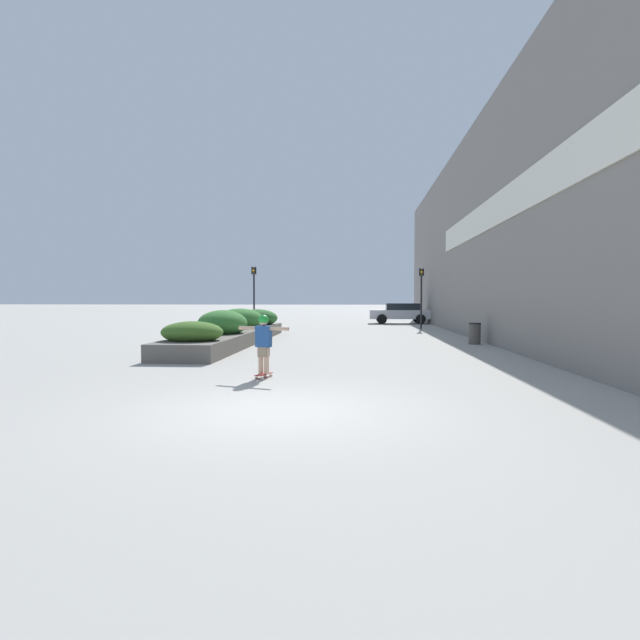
{
  "coord_description": "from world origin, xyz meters",
  "views": [
    {
      "loc": [
        1.34,
        -7.99,
        1.82
      ],
      "look_at": [
        -0.28,
        13.65,
        0.9
      ],
      "focal_mm": 28.0,
      "sensor_mm": 36.0,
      "label": 1
    }
  ],
  "objects_px": {
    "skateboarder": "(264,338)",
    "car_center_left": "(523,314)",
    "car_leftmost": "(401,313)",
    "skateboard": "(264,375)",
    "traffic_light_right": "(421,288)",
    "trash_bin": "(475,334)",
    "traffic_light_left": "(254,287)"
  },
  "relations": [
    {
      "from": "skateboarder",
      "to": "traffic_light_left",
      "type": "xyz_separation_m",
      "value": [
        -4.2,
        19.0,
        1.64
      ]
    },
    {
      "from": "skateboard",
      "to": "skateboarder",
      "type": "distance_m",
      "value": 0.85
    },
    {
      "from": "skateboard",
      "to": "car_leftmost",
      "type": "xyz_separation_m",
      "value": [
        5.35,
        25.75,
        0.74
      ]
    },
    {
      "from": "car_center_left",
      "to": "traffic_light_right",
      "type": "relative_size",
      "value": 1.04
    },
    {
      "from": "car_center_left",
      "to": "traffic_light_right",
      "type": "xyz_separation_m",
      "value": [
        -7.24,
        -3.71,
        1.71
      ]
    },
    {
      "from": "trash_bin",
      "to": "traffic_light_right",
      "type": "relative_size",
      "value": 0.23
    },
    {
      "from": "skateboarder",
      "to": "traffic_light_left",
      "type": "height_order",
      "value": "traffic_light_left"
    },
    {
      "from": "trash_bin",
      "to": "car_leftmost",
      "type": "height_order",
      "value": "car_leftmost"
    },
    {
      "from": "traffic_light_right",
      "to": "car_leftmost",
      "type": "bearing_deg",
      "value": 95.81
    },
    {
      "from": "skateboard",
      "to": "car_center_left",
      "type": "relative_size",
      "value": 0.17
    },
    {
      "from": "trash_bin",
      "to": "traffic_light_right",
      "type": "bearing_deg",
      "value": 94.68
    },
    {
      "from": "car_center_left",
      "to": "traffic_light_left",
      "type": "height_order",
      "value": "traffic_light_left"
    },
    {
      "from": "traffic_light_left",
      "to": "skateboarder",
      "type": "bearing_deg",
      "value": -77.54
    },
    {
      "from": "skateboarder",
      "to": "car_center_left",
      "type": "bearing_deg",
      "value": 77.42
    },
    {
      "from": "traffic_light_left",
      "to": "trash_bin",
      "type": "bearing_deg",
      "value": -42.01
    },
    {
      "from": "skateboard",
      "to": "traffic_light_left",
      "type": "relative_size",
      "value": 0.17
    },
    {
      "from": "skateboard",
      "to": "skateboarder",
      "type": "bearing_deg",
      "value": 114.53
    },
    {
      "from": "car_leftmost",
      "to": "traffic_light_left",
      "type": "xyz_separation_m",
      "value": [
        -9.55,
        -6.75,
        1.75
      ]
    },
    {
      "from": "trash_bin",
      "to": "traffic_light_right",
      "type": "height_order",
      "value": "traffic_light_right"
    },
    {
      "from": "skateboard",
      "to": "traffic_light_left",
      "type": "distance_m",
      "value": 19.61
    },
    {
      "from": "traffic_light_right",
      "to": "trash_bin",
      "type": "bearing_deg",
      "value": -85.32
    },
    {
      "from": "skateboarder",
      "to": "car_center_left",
      "type": "height_order",
      "value": "car_center_left"
    },
    {
      "from": "skateboarder",
      "to": "car_center_left",
      "type": "relative_size",
      "value": 0.36
    },
    {
      "from": "car_leftmost",
      "to": "car_center_left",
      "type": "height_order",
      "value": "car_center_left"
    },
    {
      "from": "car_leftmost",
      "to": "car_center_left",
      "type": "distance_m",
      "value": 8.37
    },
    {
      "from": "car_center_left",
      "to": "trash_bin",
      "type": "bearing_deg",
      "value": 155.31
    },
    {
      "from": "skateboard",
      "to": "car_center_left",
      "type": "xyz_separation_m",
      "value": [
        13.25,
        22.97,
        0.71
      ]
    },
    {
      "from": "skateboard",
      "to": "car_leftmost",
      "type": "height_order",
      "value": "car_leftmost"
    },
    {
      "from": "car_center_left",
      "to": "skateboard",
      "type": "bearing_deg",
      "value": 150.02
    },
    {
      "from": "skateboard",
      "to": "traffic_light_right",
      "type": "height_order",
      "value": "traffic_light_right"
    },
    {
      "from": "skateboarder",
      "to": "car_leftmost",
      "type": "height_order",
      "value": "car_leftmost"
    },
    {
      "from": "skateboarder",
      "to": "car_leftmost",
      "type": "distance_m",
      "value": 26.3
    }
  ]
}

